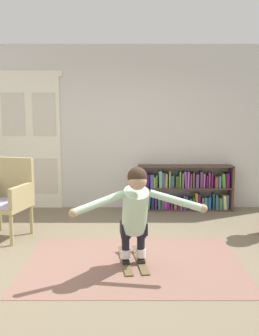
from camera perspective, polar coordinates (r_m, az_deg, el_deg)
The scene contains 8 objects.
ground_plane at distance 4.74m, azimuth -0.37°, elevation -13.42°, with size 7.20×7.20×0.00m, color #72654E.
back_wall at distance 7.00m, azimuth -0.30°, elevation 5.90°, with size 6.00×0.10×2.90m, color beige.
double_door at distance 7.18m, azimuth -14.56°, elevation 3.94°, with size 1.22×0.05×2.45m.
rug at distance 4.65m, azimuth 0.40°, elevation -13.78°, with size 2.51×1.79×0.01m, color #825C4F.
bookshelf at distance 7.00m, azimuth 7.83°, elevation -3.19°, with size 1.68×0.30×0.80m.
wicker_chair at distance 5.70m, azimuth -17.66°, elevation -3.91°, with size 0.74×0.74×1.10m.
skis_pair at distance 4.67m, azimuth 0.35°, elevation -13.42°, with size 0.37×0.79×0.07m.
person_skier at distance 4.28m, azimuth 0.73°, elevation -6.08°, with size 1.43×0.71×1.10m.
Camera 1 is at (0.02, -4.39, 1.77)m, focal length 41.55 mm.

